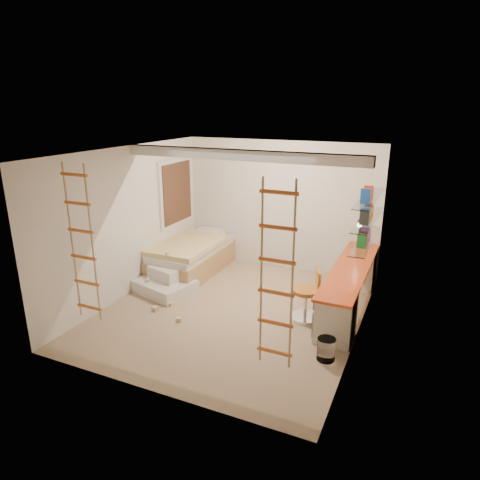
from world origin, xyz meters
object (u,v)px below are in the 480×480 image
at_px(desk, 349,287).
at_px(bed, 192,257).
at_px(swivel_chair, 307,301).
at_px(play_platform, 166,282).

xyz_separation_m(desk, bed, (-3.20, 0.36, -0.07)).
height_order(swivel_chair, play_platform, swivel_chair).
height_order(desk, play_platform, desk).
relative_size(desk, bed, 1.40).
height_order(desk, bed, desk).
relative_size(bed, swivel_chair, 2.41).
xyz_separation_m(swivel_chair, play_platform, (-2.63, -0.03, -0.13)).
bearing_deg(bed, desk, -6.49).
bearing_deg(swivel_chair, play_platform, -179.31).
bearing_deg(play_platform, bed, 91.73).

